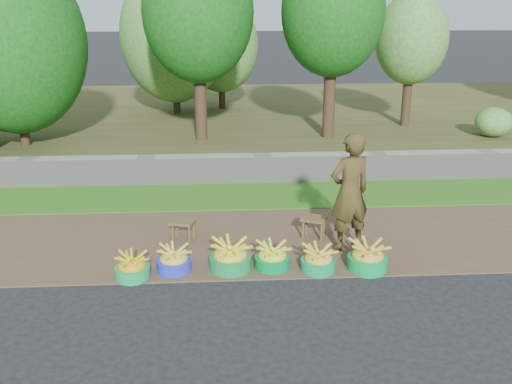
{
  "coord_description": "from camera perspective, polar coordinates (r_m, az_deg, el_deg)",
  "views": [
    {
      "loc": [
        -0.79,
        -6.48,
        3.39
      ],
      "look_at": [
        -0.3,
        1.3,
        0.75
      ],
      "focal_mm": 40.0,
      "sensor_mm": 36.0,
      "label": 1
    }
  ],
  "objects": [
    {
      "name": "basin_f",
      "position": [
        7.67,
        11.1,
        -6.45
      ],
      "size": [
        0.52,
        0.52,
        0.39
      ],
      "color": "#009E44",
      "rests_on": "ground"
    },
    {
      "name": "stool_left",
      "position": [
        8.44,
        -7.33,
        -3.26
      ],
      "size": [
        0.39,
        0.34,
        0.29
      ],
      "rotation": [
        0.0,
        0.0,
        -0.3
      ],
      "color": "brown",
      "rests_on": "dirt_shoulder"
    },
    {
      "name": "retaining_wall",
      "position": [
        11.05,
        0.67,
        2.35
      ],
      "size": [
        80.0,
        0.35,
        0.55
      ],
      "primitive_type": "cube",
      "color": "gray",
      "rests_on": "ground"
    },
    {
      "name": "earth_bank",
      "position": [
        15.81,
        -0.64,
        7.27
      ],
      "size": [
        80.0,
        10.0,
        0.5
      ],
      "primitive_type": "cube",
      "color": "#464520",
      "rests_on": "ground"
    },
    {
      "name": "basin_c",
      "position": [
        7.52,
        -2.6,
        -6.55
      ],
      "size": [
        0.55,
        0.55,
        0.41
      ],
      "color": "#14843B",
      "rests_on": "ground"
    },
    {
      "name": "basin_b",
      "position": [
        7.57,
        -8.22,
        -6.8
      ],
      "size": [
        0.46,
        0.46,
        0.34
      ],
      "color": "#1F30D8",
      "rests_on": "ground"
    },
    {
      "name": "basin_d",
      "position": [
        7.57,
        1.64,
        -6.57
      ],
      "size": [
        0.47,
        0.47,
        0.35
      ],
      "color": "#007E39",
      "rests_on": "ground"
    },
    {
      "name": "vegetation",
      "position": [
        13.66,
        3.48,
        15.12
      ],
      "size": [
        35.32,
        6.65,
        4.12
      ],
      "color": "#332516",
      "rests_on": "earth_bank"
    },
    {
      "name": "basin_e",
      "position": [
        7.54,
        6.24,
        -6.82
      ],
      "size": [
        0.46,
        0.46,
        0.34
      ],
      "color": "#0C8E4F",
      "rests_on": "ground"
    },
    {
      "name": "stool_right",
      "position": [
        8.48,
        5.8,
        -2.94
      ],
      "size": [
        0.44,
        0.39,
        0.32
      ],
      "rotation": [
        0.0,
        0.0,
        -0.38
      ],
      "color": "brown",
      "rests_on": "dirt_shoulder"
    },
    {
      "name": "ground_plane",
      "position": [
        7.35,
        3.03,
        -8.77
      ],
      "size": [
        120.0,
        120.0,
        0.0
      ],
      "primitive_type": "plane",
      "color": "black",
      "rests_on": "ground"
    },
    {
      "name": "basin_a",
      "position": [
        7.49,
        -12.26,
        -7.38
      ],
      "size": [
        0.45,
        0.45,
        0.33
      ],
      "color": "#16984D",
      "rests_on": "ground"
    },
    {
      "name": "vendor_woman",
      "position": [
        7.98,
        9.34,
        -0.02
      ],
      "size": [
        0.72,
        0.59,
        1.68
      ],
      "primitive_type": "imported",
      "rotation": [
        0.0,
        0.0,
        3.49
      ],
      "color": "black",
      "rests_on": "dirt_shoulder"
    },
    {
      "name": "dirt_shoulder",
      "position": [
        8.47,
        2.08,
        -4.81
      ],
      "size": [
        80.0,
        2.5,
        0.02
      ],
      "primitive_type": "cube",
      "color": "brown",
      "rests_on": "ground"
    },
    {
      "name": "grass_verge",
      "position": [
        10.32,
        1.01,
        -0.34
      ],
      "size": [
        80.0,
        1.5,
        0.04
      ],
      "primitive_type": "cube",
      "color": "#306D19",
      "rests_on": "ground"
    }
  ]
}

